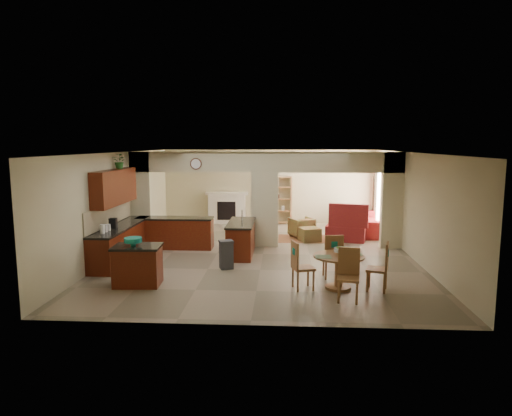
# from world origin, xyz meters

# --- Properties ---
(floor) EXTENTS (10.00, 10.00, 0.00)m
(floor) POSITION_xyz_m (0.00, 0.00, 0.00)
(floor) COLOR gray
(floor) RESTS_ON ground
(ceiling) EXTENTS (10.00, 10.00, 0.00)m
(ceiling) POSITION_xyz_m (0.00, 0.00, 2.80)
(ceiling) COLOR white
(ceiling) RESTS_ON wall_back
(wall_back) EXTENTS (8.00, 0.00, 8.00)m
(wall_back) POSITION_xyz_m (0.00, 5.00, 1.40)
(wall_back) COLOR beige
(wall_back) RESTS_ON floor
(wall_front) EXTENTS (8.00, 0.00, 8.00)m
(wall_front) POSITION_xyz_m (0.00, -5.00, 1.40)
(wall_front) COLOR beige
(wall_front) RESTS_ON floor
(wall_left) EXTENTS (0.00, 10.00, 10.00)m
(wall_left) POSITION_xyz_m (-4.00, 0.00, 1.40)
(wall_left) COLOR beige
(wall_left) RESTS_ON floor
(wall_right) EXTENTS (0.00, 10.00, 10.00)m
(wall_right) POSITION_xyz_m (4.00, 0.00, 1.40)
(wall_right) COLOR beige
(wall_right) RESTS_ON floor
(partition_left_pier) EXTENTS (0.60, 0.25, 2.80)m
(partition_left_pier) POSITION_xyz_m (-3.70, 1.00, 1.40)
(partition_left_pier) COLOR beige
(partition_left_pier) RESTS_ON floor
(partition_center_pier) EXTENTS (0.80, 0.25, 2.20)m
(partition_center_pier) POSITION_xyz_m (0.00, 1.00, 1.10)
(partition_center_pier) COLOR beige
(partition_center_pier) RESTS_ON floor
(partition_right_pier) EXTENTS (0.60, 0.25, 2.80)m
(partition_right_pier) POSITION_xyz_m (3.70, 1.00, 1.40)
(partition_right_pier) COLOR beige
(partition_right_pier) RESTS_ON floor
(partition_header) EXTENTS (8.00, 0.25, 0.60)m
(partition_header) POSITION_xyz_m (0.00, 1.00, 2.50)
(partition_header) COLOR beige
(partition_header) RESTS_ON partition_center_pier
(kitchen_counter) EXTENTS (2.52, 3.29, 1.48)m
(kitchen_counter) POSITION_xyz_m (-3.26, -0.25, 0.46)
(kitchen_counter) COLOR #490B08
(kitchen_counter) RESTS_ON floor
(upper_cabinets) EXTENTS (0.35, 2.40, 0.90)m
(upper_cabinets) POSITION_xyz_m (-3.82, -0.80, 1.92)
(upper_cabinets) COLOR #490B08
(upper_cabinets) RESTS_ON wall_left
(peninsula) EXTENTS (0.70, 1.85, 0.91)m
(peninsula) POSITION_xyz_m (-0.60, -0.11, 0.46)
(peninsula) COLOR #490B08
(peninsula) RESTS_ON floor
(wall_clock) EXTENTS (0.34, 0.03, 0.34)m
(wall_clock) POSITION_xyz_m (-2.00, 0.85, 2.45)
(wall_clock) COLOR #4C2719
(wall_clock) RESTS_ON partition_header
(rug) EXTENTS (1.60, 1.30, 0.01)m
(rug) POSITION_xyz_m (1.20, 2.10, 0.01)
(rug) COLOR brown
(rug) RESTS_ON floor
(fireplace) EXTENTS (1.60, 0.35, 1.20)m
(fireplace) POSITION_xyz_m (-1.60, 4.83, 0.61)
(fireplace) COLOR beige
(fireplace) RESTS_ON floor
(shelving_unit) EXTENTS (1.00, 0.32, 1.80)m
(shelving_unit) POSITION_xyz_m (0.35, 4.82, 0.90)
(shelving_unit) COLOR brown
(shelving_unit) RESTS_ON floor
(window_a) EXTENTS (0.02, 0.90, 1.90)m
(window_a) POSITION_xyz_m (3.97, 2.30, 1.20)
(window_a) COLOR white
(window_a) RESTS_ON wall_right
(window_b) EXTENTS (0.02, 0.90, 1.90)m
(window_b) POSITION_xyz_m (3.97, 4.00, 1.20)
(window_b) COLOR white
(window_b) RESTS_ON wall_right
(glazed_door) EXTENTS (0.02, 0.70, 2.10)m
(glazed_door) POSITION_xyz_m (3.97, 3.15, 1.05)
(glazed_door) COLOR white
(glazed_door) RESTS_ON wall_right
(drape_a_left) EXTENTS (0.10, 0.28, 2.30)m
(drape_a_left) POSITION_xyz_m (3.93, 1.70, 1.20)
(drape_a_left) COLOR #411A1A
(drape_a_left) RESTS_ON wall_right
(drape_a_right) EXTENTS (0.10, 0.28, 2.30)m
(drape_a_right) POSITION_xyz_m (3.93, 2.90, 1.20)
(drape_a_right) COLOR #411A1A
(drape_a_right) RESTS_ON wall_right
(drape_b_left) EXTENTS (0.10, 0.28, 2.30)m
(drape_b_left) POSITION_xyz_m (3.93, 3.40, 1.20)
(drape_b_left) COLOR #411A1A
(drape_b_left) RESTS_ON wall_right
(drape_b_right) EXTENTS (0.10, 0.28, 2.30)m
(drape_b_right) POSITION_xyz_m (3.93, 4.60, 1.20)
(drape_b_right) COLOR #411A1A
(drape_b_right) RESTS_ON wall_right
(ceiling_fan) EXTENTS (1.00, 1.00, 0.10)m
(ceiling_fan) POSITION_xyz_m (1.50, 3.00, 2.56)
(ceiling_fan) COLOR white
(ceiling_fan) RESTS_ON ceiling
(kitchen_island) EXTENTS (1.05, 0.78, 0.87)m
(kitchen_island) POSITION_xyz_m (-2.58, -2.94, 0.44)
(kitchen_island) COLOR #490B08
(kitchen_island) RESTS_ON floor
(teal_bowl) EXTENTS (0.38, 0.38, 0.18)m
(teal_bowl) POSITION_xyz_m (-2.65, -2.96, 0.96)
(teal_bowl) COLOR #12816F
(teal_bowl) RESTS_ON kitchen_island
(trash_can) EXTENTS (0.38, 0.35, 0.65)m
(trash_can) POSITION_xyz_m (-0.84, -1.53, 0.32)
(trash_can) COLOR #2F2F32
(trash_can) RESTS_ON floor
(dining_table) EXTENTS (1.06, 1.06, 0.72)m
(dining_table) POSITION_xyz_m (1.71, -2.95, 0.49)
(dining_table) COLOR brown
(dining_table) RESTS_ON floor
(fruit_bowl) EXTENTS (0.31, 0.31, 0.16)m
(fruit_bowl) POSITION_xyz_m (1.77, -2.88, 0.80)
(fruit_bowl) COLOR #65B126
(fruit_bowl) RESTS_ON dining_table
(sofa) EXTENTS (2.92, 1.30, 0.83)m
(sofa) POSITION_xyz_m (3.30, 3.38, 0.42)
(sofa) COLOR maroon
(sofa) RESTS_ON floor
(chaise) EXTENTS (1.40, 1.24, 0.48)m
(chaise) POSITION_xyz_m (2.55, 2.04, 0.24)
(chaise) COLOR maroon
(chaise) RESTS_ON floor
(armchair) EXTENTS (0.94, 0.95, 0.65)m
(armchair) POSITION_xyz_m (1.15, 2.36, 0.32)
(armchair) COLOR maroon
(armchair) RESTS_ON floor
(ottoman) EXTENTS (0.74, 0.74, 0.42)m
(ottoman) POSITION_xyz_m (1.38, 1.76, 0.21)
(ottoman) COLOR maroon
(ottoman) RESTS_ON floor
(plant) EXTENTS (0.43, 0.39, 0.40)m
(plant) POSITION_xyz_m (-3.82, -0.35, 2.57)
(plant) COLOR #1C5416
(plant) RESTS_ON upper_cabinets
(chair_north) EXTENTS (0.45, 0.45, 1.02)m
(chair_north) POSITION_xyz_m (1.68, -2.23, 0.55)
(chair_north) COLOR brown
(chair_north) RESTS_ON floor
(chair_east) EXTENTS (0.52, 0.52, 1.02)m
(chair_east) POSITION_xyz_m (2.58, -3.04, 0.55)
(chair_east) COLOR brown
(chair_east) RESTS_ON floor
(chair_south) EXTENTS (0.49, 0.49, 1.02)m
(chair_south) POSITION_xyz_m (1.82, -3.62, 0.55)
(chair_south) COLOR brown
(chair_south) RESTS_ON floor
(chair_west) EXTENTS (0.52, 0.52, 1.02)m
(chair_west) POSITION_xyz_m (0.89, -3.02, 0.55)
(chair_west) COLOR brown
(chair_west) RESTS_ON floor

